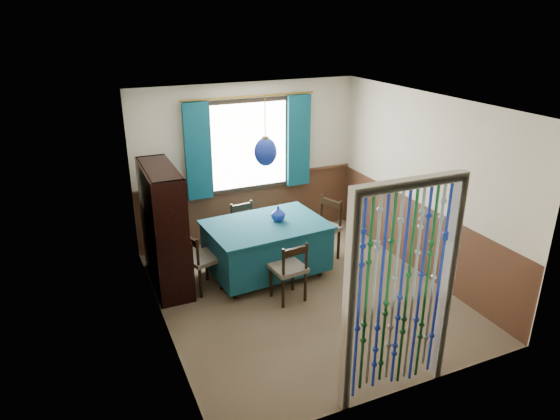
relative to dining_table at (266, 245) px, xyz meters
name	(u,v)px	position (x,y,z in m)	size (l,w,h in m)	color
floor	(303,294)	(0.23, -0.70, -0.45)	(4.00, 4.00, 0.00)	brown
ceiling	(307,103)	(0.23, -0.70, 2.05)	(4.00, 4.00, 0.00)	silver
wall_back	(248,163)	(0.23, 1.30, 0.80)	(3.60, 3.60, 0.00)	beige
wall_front	(406,280)	(0.23, -2.70, 0.80)	(3.60, 3.60, 0.00)	beige
wall_left	(157,230)	(-1.57, -0.70, 0.80)	(4.00, 4.00, 0.00)	beige
wall_right	(424,186)	(2.03, -0.70, 0.80)	(4.00, 4.00, 0.00)	beige
wainscot_back	(250,208)	(0.23, 1.28, 0.05)	(3.60, 3.60, 0.00)	#482B1B
wainscot_front	(398,349)	(0.23, -2.69, 0.05)	(3.60, 3.60, 0.00)	#482B1B
wainscot_left	(165,289)	(-1.55, -0.70, 0.05)	(4.00, 4.00, 0.00)	#482B1B
wainscot_right	(417,237)	(2.02, -0.70, 0.05)	(4.00, 4.00, 0.00)	#482B1B
window	(249,145)	(0.23, 1.25, 1.10)	(1.32, 0.12, 1.42)	black
doorway	(400,297)	(0.23, -2.64, 0.60)	(1.16, 0.12, 2.18)	silver
dining_table	(266,245)	(0.00, 0.00, 0.00)	(1.68, 1.22, 0.77)	#104252
chair_near	(289,269)	(0.01, -0.75, -0.01)	(0.44, 0.43, 0.82)	black
chair_far	(246,229)	(-0.06, 0.66, -0.01)	(0.45, 0.43, 0.82)	black
chair_left	(201,259)	(-0.95, -0.04, 0.00)	(0.50, 0.51, 0.84)	black
chair_right	(323,228)	(0.96, 0.13, 0.04)	(0.56, 0.57, 0.92)	black
sideboard	(165,245)	(-1.33, 0.31, 0.13)	(0.45, 1.26, 1.65)	black
pendant_lamp	(265,152)	(0.00, 0.00, 1.34)	(0.30, 0.30, 0.90)	olive
vase_table	(278,214)	(0.20, 0.04, 0.42)	(0.19, 0.19, 0.19)	navy
bowl_shelf	(170,209)	(-1.27, 0.09, 0.70)	(0.20, 0.20, 0.05)	beige
vase_sideboard	(164,213)	(-1.27, 0.56, 0.48)	(0.20, 0.20, 0.21)	beige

